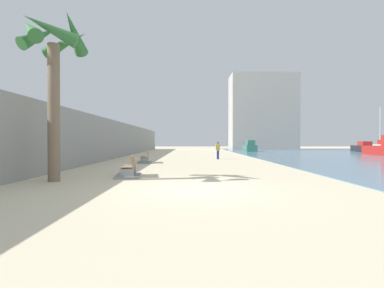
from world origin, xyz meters
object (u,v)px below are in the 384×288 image
Objects in this scene: person_walking at (218,149)px; boat_far_right at (382,146)px; boat_nearest at (250,147)px; bench_far at (145,160)px; bench_near at (129,171)px; boat_outer at (363,148)px; palm_tree at (53,57)px.

person_walking is 0.21× the size of boat_far_right.
boat_nearest is at bearing 70.83° from person_walking.
person_walking is 20.39m from boat_nearest.
bench_far is 0.49× the size of boat_nearest.
bench_near is 1.41× the size of person_walking.
boat_outer is at bearing -5.76° from boat_nearest.
palm_tree reaches higher than bench_near.
person_walking is at bearing 61.35° from palm_tree.
boat_far_right is 25.68m from boat_nearest.
palm_tree is 0.98× the size of boat_outer.
bench_far is 1.41× the size of person_walking.
boat_nearest reaches higher than bench_near.
boat_outer is 16.61m from boat_nearest.
boat_outer is at bearing -134.39° from boat_far_right.
palm_tree is 4.31× the size of person_walking.
bench_near is at bearing -133.29° from boat_far_right.
boat_far_right reaches higher than boat_outer.
boat_nearest is at bearing -164.74° from boat_far_right.
boat_far_right is (8.25, 8.43, 0.11)m from boat_outer.
bench_near is 0.29× the size of boat_far_right.
boat_far_right is (31.47, 26.02, -0.17)m from person_walking.
boat_far_right reaches higher than person_walking.
bench_far is 36.50m from boat_outer.
boat_outer is (29.09, 22.04, 0.39)m from bench_far.
bench_far is at bearing -142.79° from person_walking.
boat_far_right is at bearing 45.61° from boat_outer.
boat_far_right is at bearing 15.26° from boat_nearest.
bench_far is at bearing -140.78° from boat_far_right.
boat_nearest reaches higher than person_walking.
boat_nearest reaches higher than bench_far.
bench_near is 34.49m from boat_nearest.
palm_tree is 3.05× the size of bench_far.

